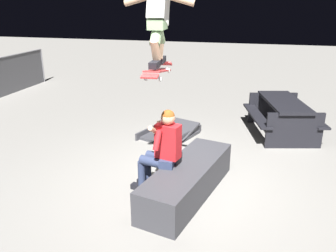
# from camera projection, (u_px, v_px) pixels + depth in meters

# --- Properties ---
(ground_plane) EXTENTS (40.00, 40.00, 0.00)m
(ground_plane) POSITION_uv_depth(u_px,v_px,m) (181.00, 184.00, 5.47)
(ground_plane) COLOR gray
(ledge_box_main) EXTENTS (2.18, 1.07, 0.48)m
(ledge_box_main) POSITION_uv_depth(u_px,v_px,m) (188.00, 180.00, 5.10)
(ledge_box_main) COLOR #38383D
(ledge_box_main) RESTS_ON ground
(person_sitting_on_ledge) EXTENTS (0.59, 0.78, 1.32)m
(person_sitting_on_ledge) POSITION_uv_depth(u_px,v_px,m) (161.00, 148.00, 4.99)
(person_sitting_on_ledge) COLOR #2D3856
(person_sitting_on_ledge) RESTS_ON ground
(skateboard) EXTENTS (1.03, 0.28, 0.15)m
(skateboard) POSITION_uv_depth(u_px,v_px,m) (158.00, 71.00, 4.44)
(skateboard) COLOR #B72D2D
(skater_airborne) EXTENTS (0.63, 0.89, 1.12)m
(skater_airborne) POSITION_uv_depth(u_px,v_px,m) (158.00, 15.00, 4.26)
(skater_airborne) COLOR black
(kicker_ramp) EXTENTS (1.32, 1.23, 0.33)m
(kicker_ramp) POSITION_uv_depth(u_px,v_px,m) (169.00, 133.00, 7.42)
(kicker_ramp) COLOR #38383D
(kicker_ramp) RESTS_ON ground
(picnic_table_back) EXTENTS (1.98, 1.72, 0.75)m
(picnic_table_back) POSITION_uv_depth(u_px,v_px,m) (283.00, 112.00, 7.38)
(picnic_table_back) COLOR black
(picnic_table_back) RESTS_ON ground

